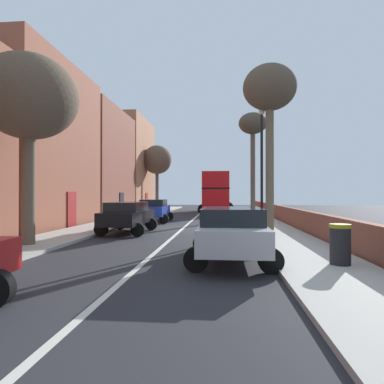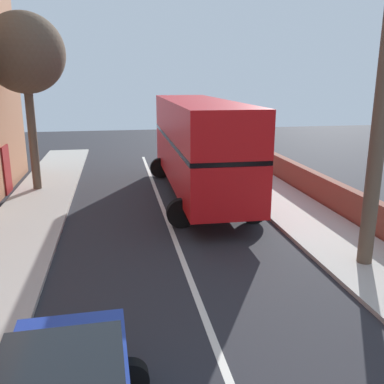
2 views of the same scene
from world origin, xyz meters
TOP-DOWN VIEW (x-y plane):
  - ground_plane at (0.00, 0.00)m, footprint 84.00×84.00m
  - road_centre_line at (0.00, 0.00)m, footprint 0.16×54.00m
  - sidewalk_left at (-4.90, 0.00)m, footprint 2.60×60.00m
  - sidewalk_right at (4.90, 0.00)m, footprint 2.60×60.00m
  - terraced_houses_left at (-8.50, 1.13)m, footprint 4.07×47.62m
  - boundary_wall_right at (6.45, 0.00)m, footprint 0.36×54.00m
  - double_decker_bus at (1.70, 17.16)m, footprint 3.65×11.17m
  - parked_car_blue_left_1 at (-2.50, 4.31)m, footprint 2.46×4.07m
  - parked_car_silver_right_2 at (2.50, -8.91)m, footprint 2.48×4.47m
  - parked_car_black_left_4 at (-2.50, -2.18)m, footprint 2.42×4.59m
  - street_tree_left_0 at (-5.26, 19.27)m, footprint 3.33×3.33m
  - street_tree_right_1 at (4.78, 9.42)m, footprint 2.36×2.36m
  - street_tree_left_2 at (-4.86, -6.95)m, footprint 3.55×3.55m
  - street_tree_right_3 at (4.68, -1.13)m, footprint 2.75×2.75m
  - lamppost_right at (4.30, -0.91)m, footprint 0.32×0.32m
  - litter_bin_right at (5.30, -9.57)m, footprint 0.55×0.55m

SIDE VIEW (x-z plane):
  - ground_plane at x=0.00m, z-range 0.00..0.00m
  - road_centre_line at x=0.00m, z-range 0.00..0.01m
  - sidewalk_left at x=-4.90m, z-range 0.00..0.12m
  - sidewalk_right at x=4.90m, z-range 0.00..0.12m
  - boundary_wall_right at x=6.45m, z-range 0.00..1.13m
  - litter_bin_right at x=5.30m, z-range 0.12..1.18m
  - parked_car_black_left_4 at x=-2.50m, z-range 0.13..1.69m
  - parked_car_silver_right_2 at x=2.50m, z-range 0.13..1.70m
  - parked_car_blue_left_1 at x=-2.50m, z-range 0.12..1.71m
  - double_decker_bus at x=1.70m, z-range 0.32..4.38m
  - lamppost_right at x=4.30m, z-range 0.65..6.96m
  - terraced_houses_left at x=-8.50m, z-range -0.65..9.97m
  - street_tree_left_2 at x=-4.86m, z-range 1.98..8.95m
  - street_tree_left_0 at x=-5.26m, z-range 2.14..9.62m
  - street_tree_right_3 at x=4.68m, z-range 2.96..11.50m
  - street_tree_right_1 at x=4.78m, z-range 3.14..11.78m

